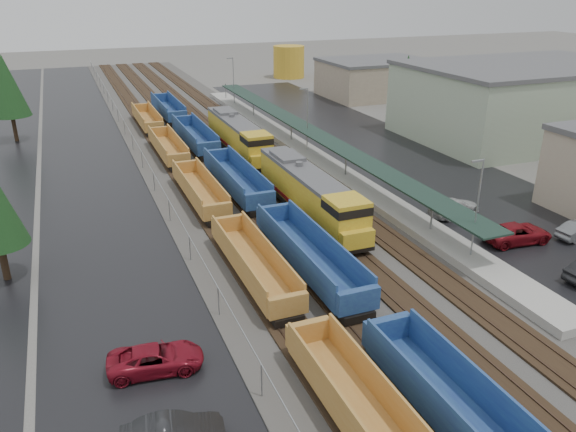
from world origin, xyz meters
name	(u,v)px	position (x,y,z in m)	size (l,w,h in m)	color
ballast_strip	(209,142)	(0.00, 60.00, 0.04)	(20.00, 160.00, 0.08)	#302D2B
trackbed	(208,141)	(0.00, 60.00, 0.16)	(14.60, 160.00, 0.22)	black
west_parking_lot	(86,155)	(-15.00, 60.00, 0.01)	(10.00, 160.00, 0.02)	black
east_commuter_lot	(376,147)	(19.00, 50.00, 0.01)	(16.00, 100.00, 0.02)	black
station_platform	(307,149)	(9.50, 50.01, 0.73)	(3.00, 80.00, 8.00)	#9E9B93
chainlink_fence	(134,140)	(-9.50, 58.44, 1.61)	(0.08, 160.04, 2.02)	gray
industrial_buildings	(523,108)	(37.76, 45.85, 4.25)	(32.52, 75.30, 9.50)	tan
distant_hills	(225,36)	(44.79, 210.68, 0.00)	(301.00, 140.00, 25.20)	#445643
tree_west_far	(7,86)	(-23.00, 70.00, 7.12)	(4.84, 4.84, 11.00)	#332316
tree_east	(407,81)	(28.00, 58.00, 6.47)	(4.40, 4.40, 10.00)	#332316
locomotive_lead	(311,194)	(2.00, 32.09, 2.30)	(2.87, 18.90, 4.28)	black
locomotive_trail	(239,136)	(2.00, 53.09, 2.30)	(2.87, 18.90, 4.28)	black
well_string_yellow	(223,222)	(-6.00, 31.64, 1.13)	(2.54, 92.84, 2.25)	#AD7430
well_string_blue	(267,212)	(-2.00, 32.19, 1.22)	(2.81, 104.35, 2.49)	navy
storage_tank	(289,62)	(29.52, 105.79, 3.31)	(6.63, 6.63, 6.63)	gold
parked_car_west_c	(156,359)	(-14.01, 16.12, 0.70)	(5.03, 2.32, 1.40)	maroon
parked_car_east_b	(517,233)	(15.27, 21.60, 0.77)	(5.55, 2.56, 1.54)	maroon
parked_car_east_c	(454,207)	(14.12, 28.08, 0.75)	(5.18, 2.10, 1.50)	beige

